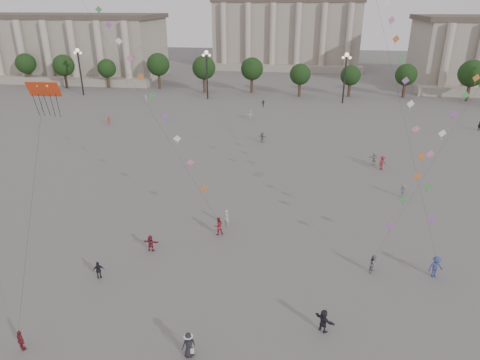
# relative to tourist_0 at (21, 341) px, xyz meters

# --- Properties ---
(ground) EXTENTS (360.00, 360.00, 0.00)m
(ground) POSITION_rel_tourist_0_xyz_m (10.73, 5.72, -0.75)
(ground) COLOR #5D5A58
(ground) RESTS_ON ground
(hall_west) EXTENTS (84.00, 26.22, 17.20)m
(hall_west) POSITION_rel_tourist_0_xyz_m (-64.27, 99.61, 7.67)
(hall_west) COLOR gray
(hall_west) RESTS_ON ground
(hall_central) EXTENTS (48.30, 34.30, 35.50)m
(hall_central) POSITION_rel_tourist_0_xyz_m (10.73, 134.94, 13.48)
(hall_central) COLOR gray
(hall_central) RESTS_ON ground
(tree_row) EXTENTS (137.12, 5.12, 8.00)m
(tree_row) POSITION_rel_tourist_0_xyz_m (10.73, 83.72, 4.64)
(tree_row) COLOR #38291C
(tree_row) RESTS_ON ground
(lamp_post_far_west) EXTENTS (2.00, 0.90, 10.65)m
(lamp_post_far_west) POSITION_rel_tourist_0_xyz_m (-34.27, 75.72, 6.60)
(lamp_post_far_west) COLOR #262628
(lamp_post_far_west) RESTS_ON ground
(lamp_post_mid_west) EXTENTS (2.00, 0.90, 10.65)m
(lamp_post_mid_west) POSITION_rel_tourist_0_xyz_m (-4.27, 75.72, 6.60)
(lamp_post_mid_west) COLOR #262628
(lamp_post_mid_west) RESTS_ON ground
(lamp_post_mid_east) EXTENTS (2.00, 0.90, 10.65)m
(lamp_post_mid_east) POSITION_rel_tourist_0_xyz_m (25.73, 75.72, 6.60)
(lamp_post_mid_east) COLOR #262628
(lamp_post_mid_east) RESTS_ON ground
(person_crowd_0) EXTENTS (0.93, 0.55, 1.48)m
(person_crowd_0) POSITION_rel_tourist_0_xyz_m (8.91, 69.93, -0.01)
(person_crowd_0) COLOR navy
(person_crowd_0) RESTS_ON ground
(person_crowd_2) EXTENTS (1.04, 1.12, 1.52)m
(person_crowd_2) POSITION_rel_tourist_0_xyz_m (-17.19, 51.79, 0.01)
(person_crowd_2) COLOR #9D392A
(person_crowd_2) RESTS_ON ground
(person_crowd_3) EXTENTS (1.54, 1.40, 1.71)m
(person_crowd_3) POSITION_rel_tourist_0_xyz_m (19.16, 4.51, 0.10)
(person_crowd_3) COLOR #232227
(person_crowd_3) RESTS_ON ground
(person_crowd_4) EXTENTS (1.23, 1.61, 1.70)m
(person_crowd_4) POSITION_rel_tourist_0_xyz_m (7.55, 59.34, 0.10)
(person_crowd_4) COLOR white
(person_crowd_4) RESTS_ON ground
(person_crowd_6) EXTENTS (1.17, 0.92, 1.59)m
(person_crowd_6) POSITION_rel_tourist_0_xyz_m (28.85, 27.48, 0.04)
(person_crowd_6) COLOR slate
(person_crowd_6) RESTS_ON ground
(person_crowd_7) EXTENTS (1.70, 1.14, 1.75)m
(person_crowd_7) POSITION_rel_tourist_0_xyz_m (27.14, 37.77, 0.12)
(person_crowd_7) COLOR #B2B1AD
(person_crowd_7) RESTS_ON ground
(person_crowd_8) EXTENTS (1.39, 1.32, 1.89)m
(person_crowd_8) POSITION_rel_tourist_0_xyz_m (27.88, 36.10, 0.19)
(person_crowd_8) COLOR maroon
(person_crowd_8) RESTS_ON ground
(person_crowd_9) EXTENTS (1.41, 1.19, 1.52)m
(person_crowd_9) POSITION_rel_tourist_0_xyz_m (47.54, 57.72, 0.01)
(person_crowd_9) COLOR black
(person_crowd_9) RESTS_ON ground
(person_crowd_10) EXTENTS (0.50, 0.65, 1.61)m
(person_crowd_10) POSITION_rel_tourist_0_xyz_m (-17.12, 70.95, 0.05)
(person_crowd_10) COLOR beige
(person_crowd_10) RESTS_ON ground
(person_crowd_12) EXTENTS (1.54, 1.08, 1.60)m
(person_crowd_12) POSITION_rel_tourist_0_xyz_m (11.07, 45.62, 0.05)
(person_crowd_12) COLOR slate
(person_crowd_12) RESTS_ON ground
(person_crowd_13) EXTENTS (0.75, 0.71, 1.72)m
(person_crowd_13) POSITION_rel_tourist_0_xyz_m (10.16, 18.08, 0.11)
(person_crowd_13) COLOR #B2B2AE
(person_crowd_13) RESTS_ON ground
(tourist_0) EXTENTS (0.95, 0.77, 1.51)m
(tourist_0) POSITION_rel_tourist_0_xyz_m (0.00, 0.00, 0.00)
(tourist_0) COLOR maroon
(tourist_0) RESTS_ON ground
(tourist_2) EXTENTS (1.43, 0.47, 1.53)m
(tourist_2) POSITION_rel_tourist_0_xyz_m (4.25, 12.55, 0.01)
(tourist_2) COLOR maroon
(tourist_2) RESTS_ON ground
(tourist_4) EXTENTS (0.96, 0.70, 1.52)m
(tourist_4) POSITION_rel_tourist_0_xyz_m (1.48, 7.99, 0.00)
(tourist_4) COLOR black
(tourist_4) RESTS_ON ground
(kite_flyer_0) EXTENTS (1.10, 1.01, 1.82)m
(kite_flyer_0) POSITION_rel_tourist_0_xyz_m (9.69, 16.25, 0.15)
(kite_flyer_0) COLOR maroon
(kite_flyer_0) RESTS_ON ground
(kite_flyer_1) EXTENTS (1.38, 1.06, 1.89)m
(kite_flyer_1) POSITION_rel_tourist_0_xyz_m (28.33, 12.06, 0.19)
(kite_flyer_1) COLOR navy
(kite_flyer_1) RESTS_ON ground
(kite_flyer_2) EXTENTS (0.87, 0.95, 1.58)m
(kite_flyer_2) POSITION_rel_tourist_0_xyz_m (23.48, 12.05, 0.04)
(kite_flyer_2) COLOR slate
(kite_flyer_2) RESTS_ON ground
(hat_person) EXTENTS (1.03, 0.94, 1.76)m
(hat_person) POSITION_rel_tourist_0_xyz_m (10.73, 1.06, 0.16)
(hat_person) COLOR black
(hat_person) RESTS_ON ground
(dragon_kite) EXTENTS (2.22, 4.00, 15.58)m
(dragon_kite) POSITION_rel_tourist_0_xyz_m (-0.08, 7.30, 13.80)
(dragon_kite) COLOR red
(dragon_kite) RESTS_ON ground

